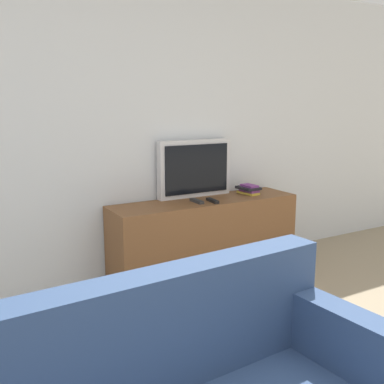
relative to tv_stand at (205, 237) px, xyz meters
name	(u,v)px	position (x,y,z in m)	size (l,w,h in m)	color
wall_back	(116,131)	(-0.71, 0.27, 0.96)	(9.00, 0.06, 2.60)	silver
tv_stand	(205,237)	(0.00, 0.00, 0.00)	(1.73, 0.45, 0.69)	brown
television	(195,168)	(0.00, 0.18, 0.60)	(0.72, 0.09, 0.52)	silver
book_stack	(249,189)	(0.50, 0.03, 0.39)	(0.17, 0.23, 0.09)	gold
remote_on_stand	(197,201)	(-0.12, -0.05, 0.36)	(0.05, 0.18, 0.02)	#2D2D2D
remote_secondary	(213,201)	(0.01, -0.10, 0.36)	(0.06, 0.17, 0.02)	black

